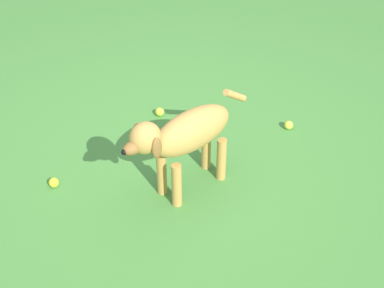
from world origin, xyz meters
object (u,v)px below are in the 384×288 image
(tennis_ball_2, at_px, (289,125))
(tennis_ball_3, at_px, (160,112))
(tennis_ball_0, at_px, (54,183))
(dog, at_px, (185,135))

(tennis_ball_2, distance_m, tennis_ball_3, 0.98)
(tennis_ball_2, xyz_separation_m, tennis_ball_3, (-0.72, 0.66, 0.00))
(tennis_ball_2, bearing_deg, tennis_ball_3, 137.36)
(tennis_ball_2, bearing_deg, tennis_ball_0, 169.07)
(dog, xyz_separation_m, tennis_ball_3, (0.27, 0.81, -0.40))
(dog, xyz_separation_m, tennis_ball_0, (-0.71, 0.48, -0.40))
(tennis_ball_0, height_order, tennis_ball_3, same)
(dog, relative_size, tennis_ball_0, 14.54)
(dog, bearing_deg, tennis_ball_3, -117.50)
(dog, relative_size, tennis_ball_2, 14.54)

